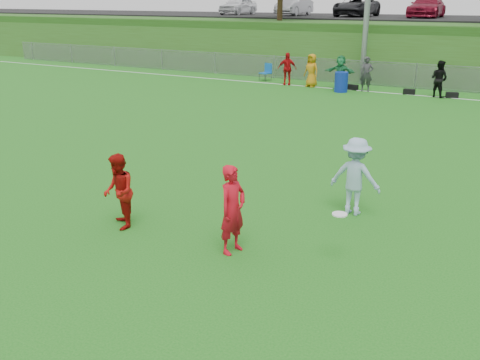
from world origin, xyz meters
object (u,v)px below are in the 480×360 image
Objects in this scene: player_red_left at (233,210)px; recycling_bin at (341,82)px; player_blue at (355,177)px; frisbee at (340,214)px; player_red_center at (119,192)px.

recycling_bin is at bearing 23.07° from player_red_left.
player_blue is 1.72× the size of recycling_bin.
player_red_left is 18.31m from recycling_bin.
recycling_bin is at bearing -69.92° from player_blue.
frisbee is at bearing 101.12° from player_blue.
player_red_left is at bearing 46.96° from player_red_center.
player_blue is at bearing -15.29° from player_red_left.
player_blue reaches higher than frisbee.
player_blue is 15.95m from recycling_bin.
recycling_bin is (-1.42, 18.01, -0.28)m from player_red_center.
player_red_left reaches higher than player_red_center.
player_blue reaches higher than player_red_center.
recycling_bin is at bearing 138.43° from player_red_center.
player_blue is at bearing -70.42° from recycling_bin.
recycling_bin is (-5.35, 15.03, -0.35)m from player_blue.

